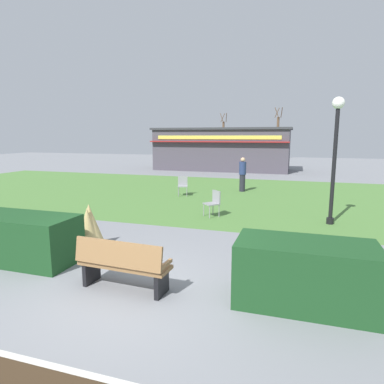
{
  "coord_description": "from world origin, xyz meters",
  "views": [
    {
      "loc": [
        2.67,
        -4.92,
        2.73
      ],
      "look_at": [
        -0.07,
        3.78,
        1.18
      ],
      "focal_mm": 31.02,
      "sensor_mm": 36.0,
      "label": 1
    }
  ],
  "objects": [
    {
      "name": "hedge_right",
      "position": [
        2.89,
        0.46,
        0.53
      ],
      "size": [
        2.2,
        1.1,
        1.05
      ],
      "primitive_type": "cube",
      "color": "#19421E",
      "rests_on": "ground_plane"
    },
    {
      "name": "lawn_patch",
      "position": [
        0.0,
        10.2,
        0.0
      ],
      "size": [
        36.0,
        12.0,
        0.01
      ],
      "primitive_type": "cube",
      "color": "#4C7A38",
      "rests_on": "ground_plane"
    },
    {
      "name": "park_bench",
      "position": [
        -0.18,
        0.03,
        0.48
      ],
      "size": [
        1.73,
        0.62,
        0.95
      ],
      "color": "olive",
      "rests_on": "ground_plane"
    },
    {
      "name": "cafe_chair_east",
      "position": [
        0.04,
        5.88,
        0.53
      ],
      "size": [
        0.62,
        0.62,
        0.89
      ],
      "color": "gray",
      "rests_on": "ground_plane"
    },
    {
      "name": "tree_left_bg",
      "position": [
        0.47,
        34.41,
        2.57
      ],
      "size": [
        0.91,
        0.96,
        5.88
      ],
      "color": "brown",
      "rests_on": "ground_plane"
    },
    {
      "name": "parked_car_west_slot",
      "position": [
        -4.51,
        29.78,
        0.64
      ],
      "size": [
        4.2,
        2.07,
        1.2
      ],
      "color": "maroon",
      "rests_on": "ground_plane"
    },
    {
      "name": "person_strolling",
      "position": [
        0.16,
        11.34,
        0.86
      ],
      "size": [
        0.34,
        0.34,
        1.69
      ],
      "rotation": [
        0.0,
        0.0,
        3.28
      ],
      "color": "#23232D",
      "rests_on": "ground_plane"
    },
    {
      "name": "ornamental_grass_behind_right",
      "position": [
        -2.1,
        1.76,
        0.51
      ],
      "size": [
        0.61,
        0.61,
        1.02
      ],
      "primitive_type": "cone",
      "color": "tan",
      "rests_on": "ground_plane"
    },
    {
      "name": "cafe_chair_west",
      "position": [
        -2.29,
        9.38,
        0.53
      ],
      "size": [
        0.55,
        0.55,
        0.89
      ],
      "color": "gray",
      "rests_on": "ground_plane"
    },
    {
      "name": "tree_right_bg",
      "position": [
        -6.53,
        37.71,
        2.43
      ],
      "size": [
        0.91,
        0.96,
        5.59
      ],
      "color": "brown",
      "rests_on": "ground_plane"
    },
    {
      "name": "hedge_left",
      "position": [
        -2.95,
        0.62,
        0.52
      ],
      "size": [
        2.39,
        1.1,
        1.03
      ],
      "primitive_type": "cube",
      "color": "#19421E",
      "rests_on": "ground_plane"
    },
    {
      "name": "lamppost_mid",
      "position": [
        3.77,
        6.01,
        2.45
      ],
      "size": [
        0.36,
        0.36,
        3.87
      ],
      "color": "black",
      "rests_on": "ground_plane"
    },
    {
      "name": "trash_bin",
      "position": [
        -2.57,
        1.35,
        0.41
      ],
      "size": [
        0.52,
        0.52,
        0.82
      ],
      "primitive_type": "cylinder",
      "color": "#2D4233",
      "rests_on": "ground_plane"
    },
    {
      "name": "ornamental_grass_behind_left",
      "position": [
        -2.13,
        1.89,
        0.54
      ],
      "size": [
        0.76,
        0.76,
        1.08
      ],
      "primitive_type": "cone",
      "color": "tan",
      "rests_on": "ground_plane"
    },
    {
      "name": "food_kiosk",
      "position": [
        -3.12,
        21.59,
        1.68
      ],
      "size": [
        10.79,
        4.57,
        3.35
      ],
      "color": "#47424C",
      "rests_on": "ground_plane"
    },
    {
      "name": "ground_plane",
      "position": [
        0.0,
        0.0,
        0.0
      ],
      "size": [
        80.0,
        80.0,
        0.0
      ],
      "primitive_type": "plane",
      "color": "slate"
    }
  ]
}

